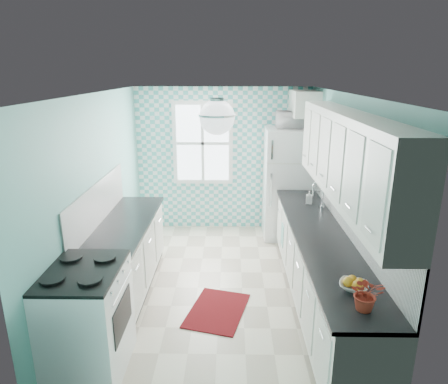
{
  "coord_description": "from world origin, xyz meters",
  "views": [
    {
      "loc": [
        0.13,
        -4.67,
        2.75
      ],
      "look_at": [
        0.05,
        0.25,
        1.25
      ],
      "focal_mm": 32.0,
      "sensor_mm": 36.0,
      "label": 1
    }
  ],
  "objects_px": {
    "ceiling_light": "(217,117)",
    "potted_plant": "(367,294)",
    "stove": "(86,320)",
    "microwave": "(291,120)",
    "fruit_bowl": "(354,286)",
    "sink": "(309,210)",
    "fridge": "(288,183)"
  },
  "relations": [
    {
      "from": "ceiling_light",
      "to": "potted_plant",
      "type": "xyz_separation_m",
      "value": [
        1.2,
        -1.11,
        -1.24
      ]
    },
    {
      "from": "stove",
      "to": "microwave",
      "type": "bearing_deg",
      "value": 52.55
    },
    {
      "from": "stove",
      "to": "fruit_bowl",
      "type": "height_order",
      "value": "stove"
    },
    {
      "from": "fruit_bowl",
      "to": "potted_plant",
      "type": "distance_m",
      "value": 0.33
    },
    {
      "from": "sink",
      "to": "potted_plant",
      "type": "relative_size",
      "value": 1.85
    },
    {
      "from": "fridge",
      "to": "stove",
      "type": "distance_m",
      "value": 4.07
    },
    {
      "from": "ceiling_light",
      "to": "stove",
      "type": "relative_size",
      "value": 0.34
    },
    {
      "from": "sink",
      "to": "fruit_bowl",
      "type": "relative_size",
      "value": 2.19
    },
    {
      "from": "ceiling_light",
      "to": "sink",
      "type": "bearing_deg",
      "value": 46.87
    },
    {
      "from": "fridge",
      "to": "sink",
      "type": "bearing_deg",
      "value": -82.17
    },
    {
      "from": "sink",
      "to": "microwave",
      "type": "bearing_deg",
      "value": 96.06
    },
    {
      "from": "stove",
      "to": "potted_plant",
      "type": "height_order",
      "value": "potted_plant"
    },
    {
      "from": "sink",
      "to": "potted_plant",
      "type": "distance_m",
      "value": 2.4
    },
    {
      "from": "ceiling_light",
      "to": "potted_plant",
      "type": "bearing_deg",
      "value": -42.82
    },
    {
      "from": "stove",
      "to": "fruit_bowl",
      "type": "relative_size",
      "value": 4.3
    },
    {
      "from": "stove",
      "to": "sink",
      "type": "relative_size",
      "value": 1.96
    },
    {
      "from": "fridge",
      "to": "potted_plant",
      "type": "distance_m",
      "value": 3.74
    },
    {
      "from": "fruit_bowl",
      "to": "potted_plant",
      "type": "xyz_separation_m",
      "value": [
        0.0,
        -0.31,
        0.11
      ]
    },
    {
      "from": "ceiling_light",
      "to": "sink",
      "type": "relative_size",
      "value": 0.66
    },
    {
      "from": "stove",
      "to": "sink",
      "type": "height_order",
      "value": "sink"
    },
    {
      "from": "ceiling_light",
      "to": "stove",
      "type": "height_order",
      "value": "ceiling_light"
    },
    {
      "from": "fruit_bowl",
      "to": "ceiling_light",
      "type": "bearing_deg",
      "value": 146.24
    },
    {
      "from": "fridge",
      "to": "sink",
      "type": "height_order",
      "value": "fridge"
    },
    {
      "from": "stove",
      "to": "sink",
      "type": "distance_m",
      "value": 3.15
    },
    {
      "from": "stove",
      "to": "potted_plant",
      "type": "bearing_deg",
      "value": -12.29
    },
    {
      "from": "microwave",
      "to": "potted_plant",
      "type": "bearing_deg",
      "value": 92.9
    },
    {
      "from": "potted_plant",
      "to": "microwave",
      "type": "xyz_separation_m",
      "value": [
        -0.09,
        3.74,
        0.91
      ]
    },
    {
      "from": "ceiling_light",
      "to": "sink",
      "type": "xyz_separation_m",
      "value": [
        1.2,
        1.29,
        -1.39
      ]
    },
    {
      "from": "stove",
      "to": "sink",
      "type": "bearing_deg",
      "value": 36.94
    },
    {
      "from": "stove",
      "to": "microwave",
      "type": "distance_m",
      "value": 4.31
    },
    {
      "from": "fridge",
      "to": "potted_plant",
      "type": "bearing_deg",
      "value": -84.8
    },
    {
      "from": "fruit_bowl",
      "to": "sink",
      "type": "bearing_deg",
      "value": 89.9
    }
  ]
}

